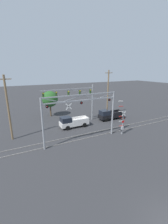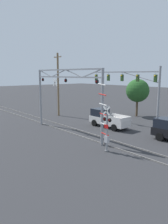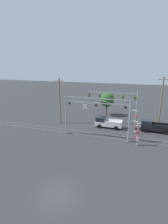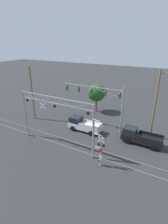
{
  "view_description": "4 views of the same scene",
  "coord_description": "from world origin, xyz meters",
  "px_view_note": "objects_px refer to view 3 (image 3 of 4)",
  "views": [
    {
      "loc": [
        -8.77,
        -3.73,
        10.16
      ],
      "look_at": [
        0.78,
        15.07,
        4.1
      ],
      "focal_mm": 24.0,
      "sensor_mm": 36.0,
      "label": 1
    },
    {
      "loc": [
        18.81,
        0.79,
        6.34
      ],
      "look_at": [
        0.06,
        16.79,
        2.07
      ],
      "focal_mm": 35.0,
      "sensor_mm": 36.0,
      "label": 2
    },
    {
      "loc": [
        6.87,
        -12.63,
        12.27
      ],
      "look_at": [
        -2.23,
        14.79,
        4.24
      ],
      "focal_mm": 28.0,
      "sensor_mm": 36.0,
      "label": 3
    },
    {
      "loc": [
        13.27,
        -1.54,
        13.16
      ],
      "look_at": [
        2.25,
        17.75,
        4.15
      ],
      "focal_mm": 28.0,
      "sensor_mm": 36.0,
      "label": 4
    }
  ],
  "objects_px": {
    "pickup_truck_lead": "(107,123)",
    "background_tree_beyond_span": "(107,100)",
    "traffic_signal_span": "(122,101)",
    "pickup_truck_following": "(153,126)",
    "crossing_gantry": "(96,111)",
    "utility_pole_right": "(161,102)",
    "crossing_signal_mast": "(137,133)",
    "utility_pole_left": "(60,101)"
  },
  "relations": [
    {
      "from": "pickup_truck_lead",
      "to": "crossing_gantry",
      "type": "bearing_deg",
      "value": -99.03
    },
    {
      "from": "crossing_signal_mast",
      "to": "traffic_signal_span",
      "type": "distance_m",
      "value": 9.81
    },
    {
      "from": "crossing_gantry",
      "to": "traffic_signal_span",
      "type": "distance_m",
      "value": 8.47
    },
    {
      "from": "pickup_truck_lead",
      "to": "pickup_truck_following",
      "type": "relative_size",
      "value": 0.96
    },
    {
      "from": "traffic_signal_span",
      "to": "pickup_truck_following",
      "type": "height_order",
      "value": "traffic_signal_span"
    },
    {
      "from": "pickup_truck_following",
      "to": "utility_pole_right",
      "type": "xyz_separation_m",
      "value": [
        1.08,
        2.47,
        4.16
      ]
    },
    {
      "from": "crossing_signal_mast",
      "to": "pickup_truck_following",
      "type": "relative_size",
      "value": 1.03
    },
    {
      "from": "crossing_gantry",
      "to": "traffic_signal_span",
      "type": "height_order",
      "value": "traffic_signal_span"
    },
    {
      "from": "traffic_signal_span",
      "to": "pickup_truck_lead",
      "type": "relative_size",
      "value": 1.98
    },
    {
      "from": "pickup_truck_following",
      "to": "crossing_gantry",
      "type": "bearing_deg",
      "value": -147.42
    },
    {
      "from": "crossing_gantry",
      "to": "pickup_truck_lead",
      "type": "relative_size",
      "value": 2.12
    },
    {
      "from": "crossing_signal_mast",
      "to": "utility_pole_right",
      "type": "xyz_separation_m",
      "value": [
        3.78,
        9.41,
        3.18
      ]
    },
    {
      "from": "traffic_signal_span",
      "to": "pickup_truck_following",
      "type": "distance_m",
      "value": 7.59
    },
    {
      "from": "crossing_signal_mast",
      "to": "pickup_truck_lead",
      "type": "distance_m",
      "value": 8.75
    },
    {
      "from": "crossing_gantry",
      "to": "background_tree_beyond_span",
      "type": "bearing_deg",
      "value": 93.63
    },
    {
      "from": "utility_pole_left",
      "to": "crossing_gantry",
      "type": "bearing_deg",
      "value": -29.41
    },
    {
      "from": "utility_pole_right",
      "to": "traffic_signal_span",
      "type": "bearing_deg",
      "value": -173.88
    },
    {
      "from": "crossing_gantry",
      "to": "utility_pole_right",
      "type": "relative_size",
      "value": 1.11
    },
    {
      "from": "pickup_truck_lead",
      "to": "pickup_truck_following",
      "type": "height_order",
      "value": "same"
    },
    {
      "from": "crossing_signal_mast",
      "to": "pickup_truck_following",
      "type": "xyz_separation_m",
      "value": [
        2.7,
        6.93,
        -0.98
      ]
    },
    {
      "from": "traffic_signal_span",
      "to": "background_tree_beyond_span",
      "type": "height_order",
      "value": "traffic_signal_span"
    },
    {
      "from": "crossing_gantry",
      "to": "background_tree_beyond_span",
      "type": "relative_size",
      "value": 1.97
    },
    {
      "from": "traffic_signal_span",
      "to": "background_tree_beyond_span",
      "type": "bearing_deg",
      "value": 124.75
    },
    {
      "from": "background_tree_beyond_span",
      "to": "traffic_signal_span",
      "type": "bearing_deg",
      "value": -55.25
    },
    {
      "from": "crossing_gantry",
      "to": "pickup_truck_following",
      "type": "xyz_separation_m",
      "value": [
        9.5,
        6.07,
        -3.68
      ]
    },
    {
      "from": "crossing_signal_mast",
      "to": "utility_pole_right",
      "type": "relative_size",
      "value": 0.56
    },
    {
      "from": "utility_pole_right",
      "to": "crossing_signal_mast",
      "type": "bearing_deg",
      "value": -111.89
    },
    {
      "from": "background_tree_beyond_span",
      "to": "crossing_signal_mast",
      "type": "bearing_deg",
      "value": -62.46
    },
    {
      "from": "crossing_signal_mast",
      "to": "pickup_truck_lead",
      "type": "height_order",
      "value": "crossing_signal_mast"
    },
    {
      "from": "pickup_truck_lead",
      "to": "background_tree_beyond_span",
      "type": "distance_m",
      "value": 9.02
    },
    {
      "from": "crossing_signal_mast",
      "to": "background_tree_beyond_span",
      "type": "distance_m",
      "value": 16.71
    },
    {
      "from": "crossing_signal_mast",
      "to": "pickup_truck_following",
      "type": "distance_m",
      "value": 7.51
    },
    {
      "from": "utility_pole_left",
      "to": "utility_pole_right",
      "type": "height_order",
      "value": "utility_pole_right"
    },
    {
      "from": "crossing_gantry",
      "to": "background_tree_beyond_span",
      "type": "height_order",
      "value": "crossing_gantry"
    },
    {
      "from": "crossing_gantry",
      "to": "utility_pole_right",
      "type": "distance_m",
      "value": 13.61
    },
    {
      "from": "traffic_signal_span",
      "to": "pickup_truck_following",
      "type": "bearing_deg",
      "value": -15.42
    },
    {
      "from": "crossing_gantry",
      "to": "crossing_signal_mast",
      "type": "height_order",
      "value": "crossing_gantry"
    },
    {
      "from": "crossing_gantry",
      "to": "pickup_truck_lead",
      "type": "xyz_separation_m",
      "value": [
        0.87,
        5.5,
        -3.68
      ]
    },
    {
      "from": "crossing_gantry",
      "to": "crossing_signal_mast",
      "type": "xyz_separation_m",
      "value": [
        6.8,
        -0.86,
        -2.7
      ]
    },
    {
      "from": "crossing_gantry",
      "to": "pickup_truck_following",
      "type": "distance_m",
      "value": 11.86
    },
    {
      "from": "utility_pole_left",
      "to": "background_tree_beyond_span",
      "type": "bearing_deg",
      "value": 46.97
    },
    {
      "from": "pickup_truck_lead",
      "to": "traffic_signal_span",
      "type": "bearing_deg",
      "value": 42.58
    }
  ]
}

